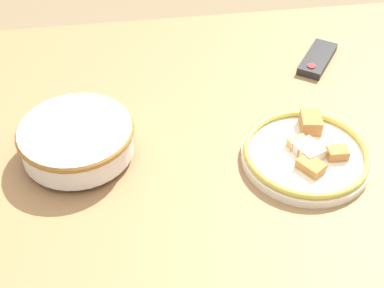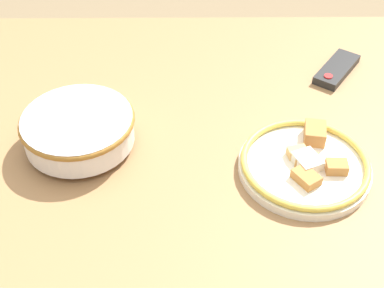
# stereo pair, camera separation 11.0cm
# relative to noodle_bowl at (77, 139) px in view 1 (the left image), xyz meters

# --- Properties ---
(dining_table) EXTENTS (1.56, 1.09, 0.74)m
(dining_table) POSITION_rel_noodle_bowl_xyz_m (0.23, 0.00, -0.11)
(dining_table) COLOR olive
(dining_table) RESTS_ON ground_plane
(noodle_bowl) EXTENTS (0.24, 0.24, 0.08)m
(noodle_bowl) POSITION_rel_noodle_bowl_xyz_m (0.00, 0.00, 0.00)
(noodle_bowl) COLOR silver
(noodle_bowl) RESTS_ON dining_table
(food_plate) EXTENTS (0.27, 0.27, 0.05)m
(food_plate) POSITION_rel_noodle_bowl_xyz_m (0.47, -0.08, -0.03)
(food_plate) COLOR silver
(food_plate) RESTS_ON dining_table
(tv_remote) EXTENTS (0.14, 0.16, 0.02)m
(tv_remote) POSITION_rel_noodle_bowl_xyz_m (0.61, 0.26, -0.04)
(tv_remote) COLOR black
(tv_remote) RESTS_ON dining_table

